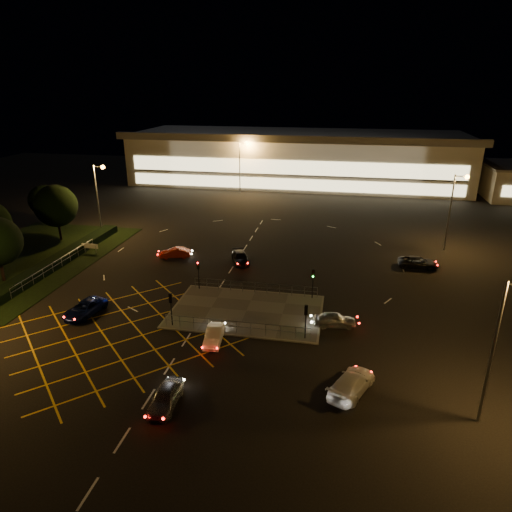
% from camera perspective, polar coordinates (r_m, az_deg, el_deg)
% --- Properties ---
extents(ground, '(180.00, 180.00, 0.00)m').
position_cam_1_polar(ground, '(46.41, -3.11, -5.62)').
color(ground, black).
rests_on(ground, ground).
extents(pedestrian_island, '(14.00, 9.00, 0.12)m').
position_cam_1_polar(pedestrian_island, '(44.24, -1.21, -6.91)').
color(pedestrian_island, '#4C4944').
rests_on(pedestrian_island, ground).
extents(grass_verge, '(18.00, 30.00, 0.08)m').
position_cam_1_polar(grass_verge, '(63.52, -27.03, -0.49)').
color(grass_verge, black).
rests_on(grass_verge, ground).
extents(hedge, '(2.00, 26.00, 1.00)m').
position_cam_1_polar(hedge, '(60.48, -23.33, -0.42)').
color(hedge, black).
rests_on(hedge, ground).
extents(supermarket, '(72.00, 26.50, 10.50)m').
position_cam_1_polar(supermarket, '(103.89, 5.22, 12.21)').
color(supermarket, beige).
rests_on(supermarket, ground).
extents(streetlight_se, '(1.78, 0.56, 10.03)m').
position_cam_1_polar(streetlight_se, '(31.46, 28.61, -8.51)').
color(streetlight_se, slate).
rests_on(streetlight_se, ground).
extents(streetlight_nw, '(1.78, 0.56, 10.03)m').
position_cam_1_polar(streetlight_nw, '(68.87, -19.02, 7.87)').
color(streetlight_nw, slate).
rests_on(streetlight_nw, ground).
extents(streetlight_ne, '(1.78, 0.56, 10.03)m').
position_cam_1_polar(streetlight_ne, '(63.48, 23.61, 6.25)').
color(streetlight_ne, slate).
rests_on(streetlight_ne, ground).
extents(streetlight_far_left, '(1.78, 0.56, 10.03)m').
position_cam_1_polar(streetlight_far_left, '(91.58, -1.79, 11.93)').
color(streetlight_far_left, slate).
rests_on(streetlight_far_left, ground).
extents(streetlight_far_right, '(1.78, 0.56, 10.03)m').
position_cam_1_polar(streetlight_far_right, '(93.55, 23.61, 10.43)').
color(streetlight_far_right, slate).
rests_on(streetlight_far_right, ground).
extents(signal_sw, '(0.28, 0.30, 3.15)m').
position_cam_1_polar(signal_sw, '(41.40, -10.59, -5.75)').
color(signal_sw, black).
rests_on(signal_sw, pedestrian_island).
extents(signal_se, '(0.28, 0.30, 3.15)m').
position_cam_1_polar(signal_se, '(38.91, 6.26, -7.32)').
color(signal_se, black).
rests_on(signal_se, pedestrian_island).
extents(signal_nw, '(0.28, 0.30, 3.15)m').
position_cam_1_polar(signal_nw, '(48.22, -7.22, -1.63)').
color(signal_nw, black).
rests_on(signal_nw, pedestrian_island).
extents(signal_ne, '(0.28, 0.30, 3.15)m').
position_cam_1_polar(signal_ne, '(46.10, 7.14, -2.71)').
color(signal_ne, black).
rests_on(signal_ne, pedestrian_island).
extents(tree_c, '(5.76, 5.76, 7.84)m').
position_cam_1_polar(tree_c, '(68.27, -23.74, 5.75)').
color(tree_c, black).
rests_on(tree_c, ground).
extents(tree_d, '(4.68, 4.68, 6.37)m').
position_cam_1_polar(tree_d, '(76.65, -24.92, 6.33)').
color(tree_d, black).
rests_on(tree_d, ground).
extents(car_near_silver, '(1.75, 4.12, 1.39)m').
position_cam_1_polar(car_near_silver, '(32.94, -11.25, -16.89)').
color(car_near_silver, '#A4A5AB').
rests_on(car_near_silver, ground).
extents(car_queue_white, '(1.72, 3.91, 1.25)m').
position_cam_1_polar(car_queue_white, '(39.35, -5.27, -9.84)').
color(car_queue_white, white).
rests_on(car_queue_white, ground).
extents(car_left_blue, '(2.89, 4.99, 1.31)m').
position_cam_1_polar(car_left_blue, '(46.35, -20.62, -6.17)').
color(car_left_blue, '#0C164D').
rests_on(car_left_blue, ground).
extents(car_far_dkgrey, '(3.25, 4.78, 1.28)m').
position_cam_1_polar(car_far_dkgrey, '(55.81, -1.98, -0.21)').
color(car_far_dkgrey, black).
rests_on(car_far_dkgrey, ground).
extents(car_right_silver, '(3.98, 1.98, 1.30)m').
position_cam_1_polar(car_right_silver, '(42.11, 9.81, -7.85)').
color(car_right_silver, silver).
rests_on(car_right_silver, ground).
extents(car_circ_red, '(4.01, 2.28, 1.25)m').
position_cam_1_polar(car_circ_red, '(58.30, -10.08, 0.39)').
color(car_circ_red, '#9C210B').
rests_on(car_circ_red, ground).
extents(car_east_grey, '(4.67, 2.22, 1.29)m').
position_cam_1_polar(car_east_grey, '(57.62, 19.60, -0.76)').
color(car_east_grey, black).
rests_on(car_east_grey, ground).
extents(car_approach_white, '(3.90, 5.34, 1.44)m').
position_cam_1_polar(car_approach_white, '(34.20, 11.86, -15.29)').
color(car_approach_white, '#B9B9B9').
rests_on(car_approach_white, ground).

